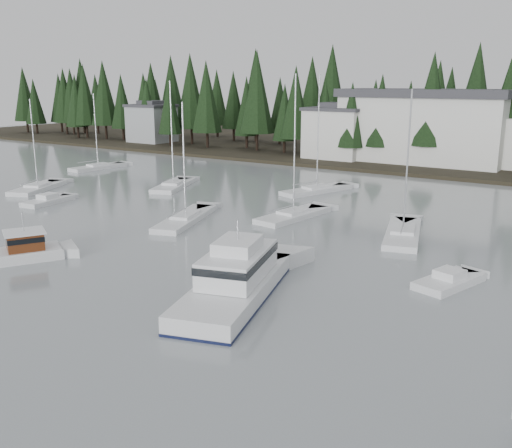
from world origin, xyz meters
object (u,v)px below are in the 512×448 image
(lobster_boat_brown, at_px, (8,255))
(cabin_cruiser_center, at_px, (236,284))
(sailboat_3, at_px, (403,235))
(runabout_0, at_px, (48,202))
(sailboat_1, at_px, (174,187))
(sailboat_5, at_px, (293,217))
(sailboat_6, at_px, (186,221))
(harbor_inn, at_px, (437,128))
(sailboat_2, at_px, (98,168))
(sailboat_0, at_px, (38,189))
(sailboat_4, at_px, (317,191))
(house_west, at_px, (336,132))
(house_far_west, at_px, (152,122))
(runabout_1, at_px, (449,283))

(lobster_boat_brown, distance_m, cabin_cruiser_center, 18.00)
(sailboat_3, height_order, runabout_0, sailboat_3)
(lobster_boat_brown, height_order, sailboat_1, sailboat_1)
(sailboat_5, bearing_deg, sailboat_1, 81.14)
(sailboat_5, relative_size, runabout_0, 2.31)
(sailboat_6, bearing_deg, sailboat_1, 26.68)
(harbor_inn, distance_m, sailboat_2, 50.90)
(sailboat_0, height_order, sailboat_4, sailboat_4)
(sailboat_3, height_order, sailboat_5, sailboat_5)
(lobster_boat_brown, bearing_deg, house_west, 32.67)
(sailboat_3, bearing_deg, cabin_cruiser_center, 152.67)
(cabin_cruiser_center, xyz_separation_m, sailboat_5, (-7.19, 19.51, -0.72))
(runabout_0, bearing_deg, lobster_boat_brown, -141.97)
(house_west, bearing_deg, house_far_west, 177.27)
(harbor_inn, bearing_deg, house_west, -167.48)
(house_far_west, bearing_deg, sailboat_6, -44.00)
(sailboat_3, bearing_deg, sailboat_6, 91.60)
(cabin_cruiser_center, distance_m, sailboat_0, 42.44)
(lobster_boat_brown, relative_size, runabout_1, 1.52)
(harbor_inn, xyz_separation_m, sailboat_6, (-8.70, -48.03, -5.72))
(house_far_west, distance_m, sailboat_2, 33.68)
(sailboat_1, relative_size, sailboat_2, 1.15)
(harbor_inn, height_order, sailboat_1, sailboat_1)
(house_far_west, height_order, sailboat_1, sailboat_1)
(cabin_cruiser_center, xyz_separation_m, sailboat_3, (3.69, 18.83, -0.74))
(sailboat_2, bearing_deg, sailboat_3, -98.31)
(cabin_cruiser_center, relative_size, sailboat_1, 0.99)
(sailboat_1, bearing_deg, house_far_west, 24.55)
(sailboat_1, distance_m, sailboat_6, 17.43)
(sailboat_4, bearing_deg, runabout_0, 153.32)
(runabout_0, bearing_deg, sailboat_3, -84.86)
(house_west, bearing_deg, sailboat_3, -57.29)
(sailboat_1, height_order, runabout_1, sailboat_1)
(sailboat_2, bearing_deg, sailboat_4, -82.62)
(cabin_cruiser_center, relative_size, sailboat_6, 1.15)
(sailboat_0, bearing_deg, harbor_inn, -59.22)
(sailboat_2, distance_m, sailboat_3, 51.64)
(house_west, xyz_separation_m, house_far_west, (-42.00, 2.00, -0.25))
(sailboat_0, relative_size, sailboat_2, 0.98)
(sailboat_5, relative_size, sailboat_6, 1.21)
(house_west, height_order, sailboat_1, sailboat_1)
(harbor_inn, relative_size, sailboat_1, 2.25)
(cabin_cruiser_center, xyz_separation_m, sailboat_2, (-46.60, 30.56, -0.74))
(cabin_cruiser_center, distance_m, sailboat_5, 20.80)
(harbor_inn, relative_size, sailboat_3, 2.35)
(house_west, height_order, sailboat_3, sailboat_3)
(runabout_0, bearing_deg, runabout_1, -99.87)
(sailboat_4, bearing_deg, lobster_boat_brown, -172.29)
(sailboat_3, bearing_deg, house_far_west, 42.42)
(sailboat_0, bearing_deg, sailboat_4, -82.05)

